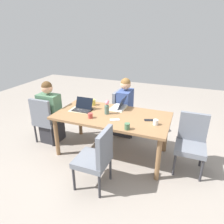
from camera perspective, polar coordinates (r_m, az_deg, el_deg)
The scene contains 19 objects.
ground_plane at distance 3.68m, azimuth -0.00°, elevation -11.39°, with size 10.00×10.00×0.00m, color gray.
dining_table at distance 3.35m, azimuth -0.00°, elevation -2.03°, with size 1.88×0.96×0.74m.
chair_near_left_near at distance 4.13m, azimuth 2.94°, elevation 0.50°, with size 0.44×0.44×0.90m.
person_near_left_near at distance 4.05m, azimuth 3.68°, elevation 0.41°, with size 0.36×0.40×1.19m.
chair_head_right_left_mid at distance 3.98m, azimuth -18.37°, elevation -1.65°, with size 0.44×0.44×0.90m.
person_head_right_left_mid at distance 3.98m, azimuth -17.08°, elevation -1.02°, with size 0.40×0.36×1.19m.
chair_head_left_left_far at distance 3.29m, azimuth 21.64°, elevation -7.49°, with size 0.44×0.44×0.90m.
chair_far_right_near at distance 2.73m, azimuth -4.31°, elevation -12.38°, with size 0.44×0.44×0.90m.
flower_vase at distance 3.31m, azimuth -1.47°, elevation 1.55°, with size 0.08×0.09×0.24m.
placemat_near_left_near at distance 3.60m, azimuth 1.78°, elevation 1.15°, with size 0.36×0.26×0.00m, color beige.
placemat_head_right_left_mid at distance 3.55m, azimuth -8.93°, elevation 0.59°, with size 0.36×0.26×0.00m, color beige.
laptop_near_left_near at distance 3.59m, azimuth 2.22°, elevation 1.80°, with size 0.22×0.32×0.20m.
laptop_head_right_left_mid at distance 3.54m, azimuth -8.24°, elevation 1.24°, with size 0.32×0.22×0.20m.
coffee_mug_near_left at distance 3.74m, azimuth -5.38°, elevation 2.76°, with size 0.09×0.09×0.10m, color #DBC64C.
coffee_mug_near_right at distance 3.04m, azimuth 12.31°, elevation -2.87°, with size 0.07×0.07×0.08m, color white.
coffee_mug_centre_left at distance 2.84m, azimuth 4.34°, elevation -4.10°, with size 0.08×0.08×0.09m, color #47704C.
coffee_mug_centre_right at distance 3.21m, azimuth -6.18°, elevation -1.04°, with size 0.08×0.08×0.08m, color #AD3D38.
phone_black at distance 3.18m, azimuth 10.51°, elevation -2.27°, with size 0.15×0.07×0.01m, color black.
phone_silver at distance 3.13m, azimuth 0.78°, elevation -2.21°, with size 0.15×0.07×0.01m, color silver.
Camera 1 is at (-1.11, 2.83, 2.07)m, focal length 32.14 mm.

